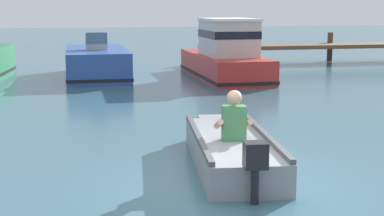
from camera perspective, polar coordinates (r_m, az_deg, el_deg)
ground_plane at (r=7.50m, az=3.73°, el=-8.20°), size 120.00×120.00×0.00m
wooden_dock at (r=25.14m, az=14.62°, el=6.19°), size 12.12×1.57×1.27m
rowboat_with_person at (r=8.49m, az=4.02°, el=-4.23°), size 1.46×3.73×1.19m
moored_boat_blue at (r=19.31m, az=-9.77°, el=4.50°), size 2.08×4.71×1.56m
moored_boat_red at (r=18.85m, az=3.44°, el=5.32°), size 1.97×5.54×2.02m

